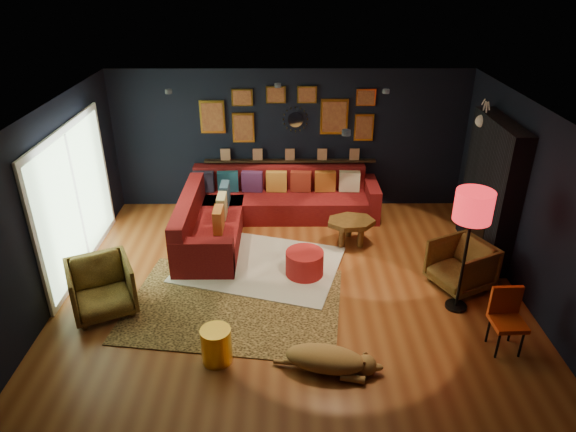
{
  "coord_description": "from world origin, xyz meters",
  "views": [
    {
      "loc": [
        -0.08,
        -6.36,
        4.31
      ],
      "look_at": [
        -0.05,
        0.3,
        0.96
      ],
      "focal_mm": 32.0,
      "sensor_mm": 36.0,
      "label": 1
    }
  ],
  "objects_px": {
    "armchair_left": "(101,285)",
    "armchair_right": "(462,263)",
    "orange_chair": "(507,314)",
    "dog": "(325,355)",
    "gold_stool": "(216,345)",
    "sectional": "(256,210)",
    "pouf": "(305,263)",
    "floor_lamp": "(473,211)",
    "coffee_table": "(351,224)"
  },
  "relations": [
    {
      "from": "armchair_left",
      "to": "armchair_right",
      "type": "height_order",
      "value": "armchair_left"
    },
    {
      "from": "orange_chair",
      "to": "dog",
      "type": "height_order",
      "value": "orange_chair"
    },
    {
      "from": "gold_stool",
      "to": "sectional",
      "type": "bearing_deg",
      "value": 85.18
    },
    {
      "from": "armchair_left",
      "to": "armchair_right",
      "type": "relative_size",
      "value": 1.06
    },
    {
      "from": "armchair_right",
      "to": "pouf",
      "type": "bearing_deg",
      "value": -123.37
    },
    {
      "from": "sectional",
      "to": "dog",
      "type": "distance_m",
      "value": 3.74
    },
    {
      "from": "armchair_right",
      "to": "gold_stool",
      "type": "xyz_separation_m",
      "value": [
        -3.35,
        -1.55,
        -0.16
      ]
    },
    {
      "from": "sectional",
      "to": "armchair_left",
      "type": "xyz_separation_m",
      "value": [
        -1.94,
        -2.46,
        0.09
      ]
    },
    {
      "from": "armchair_left",
      "to": "floor_lamp",
      "type": "xyz_separation_m",
      "value": [
        4.81,
        0.04,
        1.07
      ]
    },
    {
      "from": "sectional",
      "to": "armchair_left",
      "type": "relative_size",
      "value": 4.17
    },
    {
      "from": "orange_chair",
      "to": "floor_lamp",
      "type": "height_order",
      "value": "floor_lamp"
    },
    {
      "from": "gold_stool",
      "to": "orange_chair",
      "type": "relative_size",
      "value": 0.56
    },
    {
      "from": "armchair_left",
      "to": "armchair_right",
      "type": "distance_m",
      "value": 5.03
    },
    {
      "from": "orange_chair",
      "to": "sectional",
      "type": "bearing_deg",
      "value": 132.55
    },
    {
      "from": "pouf",
      "to": "orange_chair",
      "type": "distance_m",
      "value": 2.87
    },
    {
      "from": "orange_chair",
      "to": "floor_lamp",
      "type": "distance_m",
      "value": 1.31
    },
    {
      "from": "orange_chair",
      "to": "dog",
      "type": "bearing_deg",
      "value": -171.84
    },
    {
      "from": "coffee_table",
      "to": "pouf",
      "type": "bearing_deg",
      "value": -129.46
    },
    {
      "from": "orange_chair",
      "to": "gold_stool",
      "type": "bearing_deg",
      "value": -178.37
    },
    {
      "from": "pouf",
      "to": "armchair_right",
      "type": "distance_m",
      "value": 2.27
    },
    {
      "from": "pouf",
      "to": "coffee_table",
      "type": "bearing_deg",
      "value": 50.54
    },
    {
      "from": "coffee_table",
      "to": "armchair_right",
      "type": "height_order",
      "value": "armchair_right"
    },
    {
      "from": "armchair_right",
      "to": "sectional",
      "type": "bearing_deg",
      "value": -147.83
    },
    {
      "from": "dog",
      "to": "gold_stool",
      "type": "bearing_deg",
      "value": -174.94
    },
    {
      "from": "pouf",
      "to": "armchair_left",
      "type": "distance_m",
      "value": 2.88
    },
    {
      "from": "pouf",
      "to": "gold_stool",
      "type": "relative_size",
      "value": 1.26
    },
    {
      "from": "coffee_table",
      "to": "pouf",
      "type": "distance_m",
      "value": 1.27
    },
    {
      "from": "pouf",
      "to": "gold_stool",
      "type": "xyz_separation_m",
      "value": [
        -1.1,
        -1.83,
        0.01
      ]
    },
    {
      "from": "armchair_left",
      "to": "dog",
      "type": "xyz_separation_m",
      "value": [
        2.92,
        -1.15,
        -0.19
      ]
    },
    {
      "from": "sectional",
      "to": "floor_lamp",
      "type": "height_order",
      "value": "floor_lamp"
    },
    {
      "from": "orange_chair",
      "to": "coffee_table",
      "type": "bearing_deg",
      "value": 119.23
    },
    {
      "from": "pouf",
      "to": "orange_chair",
      "type": "height_order",
      "value": "orange_chair"
    },
    {
      "from": "orange_chair",
      "to": "floor_lamp",
      "type": "relative_size",
      "value": 0.46
    },
    {
      "from": "coffee_table",
      "to": "pouf",
      "type": "relative_size",
      "value": 1.55
    },
    {
      "from": "armchair_right",
      "to": "floor_lamp",
      "type": "distance_m",
      "value": 1.23
    },
    {
      "from": "orange_chair",
      "to": "pouf",
      "type": "bearing_deg",
      "value": 143.84
    },
    {
      "from": "armchair_right",
      "to": "floor_lamp",
      "type": "height_order",
      "value": "floor_lamp"
    },
    {
      "from": "coffee_table",
      "to": "armchair_left",
      "type": "height_order",
      "value": "armchair_left"
    },
    {
      "from": "floor_lamp",
      "to": "coffee_table",
      "type": "bearing_deg",
      "value": 125.38
    },
    {
      "from": "coffee_table",
      "to": "dog",
      "type": "bearing_deg",
      "value": -101.93
    },
    {
      "from": "dog",
      "to": "armchair_left",
      "type": "bearing_deg",
      "value": 170.95
    },
    {
      "from": "armchair_left",
      "to": "sectional",
      "type": "bearing_deg",
      "value": 25.93
    },
    {
      "from": "gold_stool",
      "to": "armchair_right",
      "type": "bearing_deg",
      "value": 24.75
    },
    {
      "from": "sectional",
      "to": "armchair_left",
      "type": "bearing_deg",
      "value": -128.21
    },
    {
      "from": "coffee_table",
      "to": "pouf",
      "type": "height_order",
      "value": "coffee_table"
    },
    {
      "from": "armchair_left",
      "to": "dog",
      "type": "height_order",
      "value": "armchair_left"
    },
    {
      "from": "sectional",
      "to": "armchair_right",
      "type": "relative_size",
      "value": 4.44
    },
    {
      "from": "sectional",
      "to": "orange_chair",
      "type": "xyz_separation_m",
      "value": [
        3.19,
        -3.2,
        0.15
      ]
    },
    {
      "from": "coffee_table",
      "to": "pouf",
      "type": "xyz_separation_m",
      "value": [
        -0.8,
        -0.97,
        -0.14
      ]
    },
    {
      "from": "floor_lamp",
      "to": "dog",
      "type": "distance_m",
      "value": 2.57
    }
  ]
}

